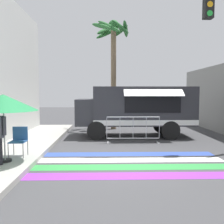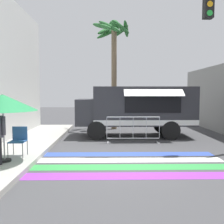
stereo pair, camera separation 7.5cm
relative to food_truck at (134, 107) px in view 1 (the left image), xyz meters
name	(u,v)px [view 1 (the left image)]	position (x,y,z in m)	size (l,w,h in m)	color
ground_plane	(122,163)	(-0.88, -4.65, -1.42)	(60.00, 60.00, 0.00)	#424244
crosswalk_painted	(122,163)	(-0.88, -4.71, -1.42)	(6.40, 2.84, 0.01)	purple
food_truck	(134,107)	(0.00, 0.00, 0.00)	(5.58, 2.49, 2.40)	#2D2D33
traffic_signal_pole	(224,36)	(2.81, -3.19, 2.71)	(4.30, 0.29, 6.06)	#515456
patio_umbrella	(3,103)	(-4.26, -4.97, 0.41)	(1.91, 1.91, 1.92)	black
folding_chair	(19,138)	(-4.08, -4.30, -0.72)	(0.47, 0.47, 0.90)	#4C4C51
barricade_front	(133,130)	(-0.23, -1.64, -0.86)	(2.25, 0.44, 1.12)	#B7BABF
palm_tree	(113,49)	(-0.98, 2.52, 3.22)	(2.28, 2.50, 6.28)	#7A664C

